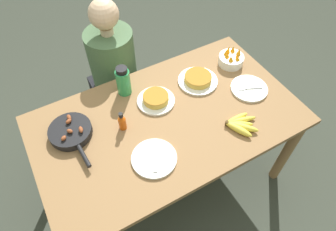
{
  "coord_description": "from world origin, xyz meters",
  "views": [
    {
      "loc": [
        -0.55,
        -0.98,
        2.24
      ],
      "look_at": [
        0.0,
        0.0,
        0.8
      ],
      "focal_mm": 32.0,
      "sensor_mm": 36.0,
      "label": 1
    }
  ],
  "objects": [
    {
      "name": "ground_plane",
      "position": [
        0.0,
        0.0,
        0.0
      ],
      "size": [
        14.0,
        14.0,
        0.0
      ],
      "primitive_type": "plane",
      "color": "#383D33"
    },
    {
      "name": "dining_table",
      "position": [
        0.0,
        0.0,
        0.67
      ],
      "size": [
        1.64,
        0.95,
        0.77
      ],
      "color": "olive",
      "rests_on": "ground_plane"
    },
    {
      "name": "banana_bunch",
      "position": [
        0.35,
        -0.26,
        0.79
      ],
      "size": [
        0.21,
        0.18,
        0.04
      ],
      "color": "gold",
      "rests_on": "dining_table"
    },
    {
      "name": "skillet",
      "position": [
        -0.56,
        0.17,
        0.8
      ],
      "size": [
        0.25,
        0.41,
        0.08
      ],
      "rotation": [
        0.0,
        0.0,
        4.77
      ],
      "color": "black",
      "rests_on": "dining_table"
    },
    {
      "name": "frittata_plate_center",
      "position": [
        0.0,
        0.16,
        0.8
      ],
      "size": [
        0.24,
        0.24,
        0.06
      ],
      "color": "silver",
      "rests_on": "dining_table"
    },
    {
      "name": "frittata_plate_side",
      "position": [
        0.33,
        0.18,
        0.8
      ],
      "size": [
        0.27,
        0.27,
        0.06
      ],
      "color": "silver",
      "rests_on": "dining_table"
    },
    {
      "name": "empty_plate_near_front",
      "position": [
        -0.21,
        -0.21,
        0.78
      ],
      "size": [
        0.26,
        0.26,
        0.02
      ],
      "color": "silver",
      "rests_on": "dining_table"
    },
    {
      "name": "empty_plate_far_left",
      "position": [
        0.59,
        -0.05,
        0.78
      ],
      "size": [
        0.25,
        0.25,
        0.02
      ],
      "color": "silver",
      "rests_on": "dining_table"
    },
    {
      "name": "fruit_bowl_mango",
      "position": [
        0.64,
        0.22,
        0.82
      ],
      "size": [
        0.18,
        0.18,
        0.12
      ],
      "color": "silver",
      "rests_on": "dining_table"
    },
    {
      "name": "water_bottle",
      "position": [
        -0.14,
        0.34,
        0.87
      ],
      "size": [
        0.09,
        0.09,
        0.21
      ],
      "color": "#2D9351",
      "rests_on": "dining_table"
    },
    {
      "name": "hot_sauce_bottle",
      "position": [
        -0.27,
        0.07,
        0.83
      ],
      "size": [
        0.05,
        0.05,
        0.13
      ],
      "color": "#C64C0F",
      "rests_on": "dining_table"
    },
    {
      "name": "person_figure",
      "position": [
        -0.08,
        0.7,
        0.51
      ],
      "size": [
        0.38,
        0.38,
        1.24
      ],
      "color": "black",
      "rests_on": "ground_plane"
    }
  ]
}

